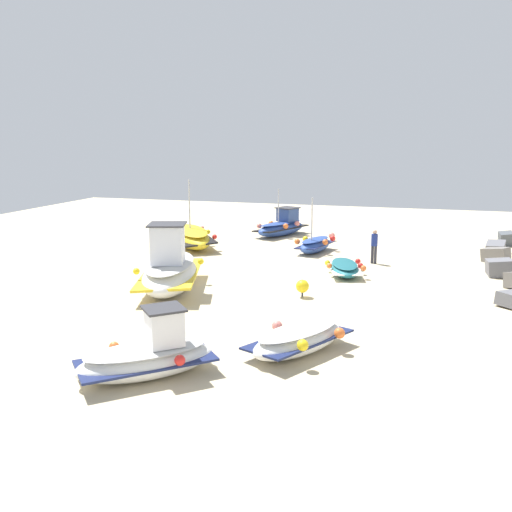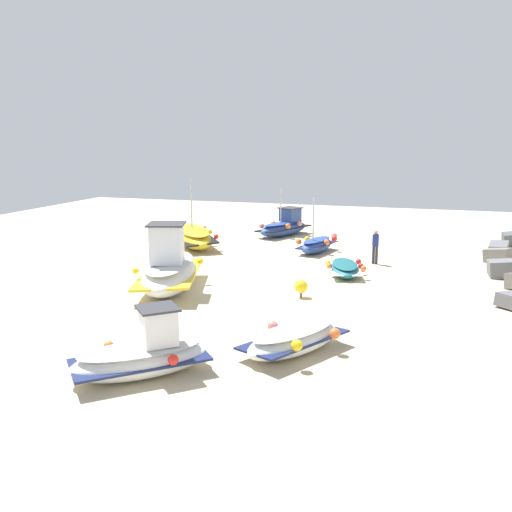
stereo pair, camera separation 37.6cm
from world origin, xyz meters
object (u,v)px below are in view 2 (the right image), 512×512
object	(u,v)px
fishing_boat_0	(169,270)
fishing_boat_5	(194,237)
fishing_boat_1	(317,245)
fishing_boat_2	(284,226)
fishing_boat_3	(294,339)
fishing_boat_6	(345,268)
person_walking	(375,244)
fishing_boat_4	(142,356)
mooring_buoy_0	(334,236)
mooring_buoy_1	(301,286)

from	to	relation	value
fishing_boat_0	fishing_boat_5	xyz separation A→B (m)	(-8.84, -2.80, -0.28)
fishing_boat_1	fishing_boat_2	world-z (taller)	fishing_boat_1
fishing_boat_2	fishing_boat_5	bearing A→B (deg)	166.07
fishing_boat_3	fishing_boat_2	bearing A→B (deg)	-135.55
fishing_boat_6	person_walking	distance (m)	2.97
fishing_boat_4	fishing_boat_6	xyz separation A→B (m)	(-12.62, 3.41, -0.25)
fishing_boat_3	fishing_boat_1	bearing A→B (deg)	-142.13
fishing_boat_5	person_walking	size ratio (longest dim) A/B	3.18
person_walking	mooring_buoy_0	bearing A→B (deg)	-139.16
fishing_boat_2	fishing_boat_0	bearing A→B (deg)	-160.31
mooring_buoy_0	mooring_buoy_1	world-z (taller)	mooring_buoy_1
fishing_boat_6	mooring_buoy_1	size ratio (longest dim) A/B	4.56
person_walking	fishing_boat_5	bearing A→B (deg)	-85.28
person_walking	mooring_buoy_1	bearing A→B (deg)	-4.65
fishing_boat_4	fishing_boat_6	distance (m)	13.08
person_walking	mooring_buoy_1	world-z (taller)	person_walking
person_walking	fishing_boat_6	bearing A→B (deg)	-9.31
fishing_boat_0	fishing_boat_4	distance (m)	8.52
fishing_boat_4	mooring_buoy_1	size ratio (longest dim) A/B	5.27
fishing_boat_1	fishing_boat_5	size ratio (longest dim) A/B	0.59
fishing_boat_6	fishing_boat_2	bearing A→B (deg)	-164.89
mooring_buoy_0	fishing_boat_6	bearing A→B (deg)	12.94
fishing_boat_1	fishing_boat_6	distance (m)	5.09
fishing_boat_1	mooring_buoy_1	bearing A→B (deg)	-159.49
fishing_boat_5	person_walking	bearing A→B (deg)	46.66
fishing_boat_2	fishing_boat_4	bearing A→B (deg)	-150.28
fishing_boat_0	fishing_boat_3	bearing A→B (deg)	34.12
fishing_boat_4	fishing_boat_5	size ratio (longest dim) A/B	0.69
fishing_boat_4	mooring_buoy_1	distance (m)	8.74
mooring_buoy_1	mooring_buoy_0	bearing A→B (deg)	-176.20
fishing_boat_1	fishing_boat_4	bearing A→B (deg)	-170.91
fishing_boat_2	fishing_boat_4	size ratio (longest dim) A/B	1.17
fishing_boat_2	person_walking	distance (m)	9.10
mooring_buoy_1	fishing_boat_0	bearing A→B (deg)	-84.88
fishing_boat_3	fishing_boat_5	world-z (taller)	fishing_boat_5
fishing_boat_3	fishing_boat_4	world-z (taller)	fishing_boat_4
fishing_boat_6	person_walking	bearing A→B (deg)	143.32
fishing_boat_5	fishing_boat_6	xyz separation A→B (m)	(4.15, 9.32, -0.26)
fishing_boat_2	person_walking	size ratio (longest dim) A/B	2.57
fishing_boat_1	mooring_buoy_1	xyz separation A→B (m)	(8.78, 1.16, 0.01)
fishing_boat_5	mooring_buoy_1	size ratio (longest dim) A/B	7.68
fishing_boat_1	fishing_boat_6	size ratio (longest dim) A/B	0.99
mooring_buoy_1	fishing_boat_1	bearing A→B (deg)	-172.50
fishing_boat_2	fishing_boat_5	distance (m)	6.49
fishing_boat_3	mooring_buoy_0	xyz separation A→B (m)	(-18.18, -1.92, -0.10)
fishing_boat_1	fishing_boat_2	bearing A→B (deg)	46.12
fishing_boat_0	person_walking	bearing A→B (deg)	116.77
fishing_boat_1	fishing_boat_4	distance (m)	17.24
mooring_buoy_0	person_walking	bearing A→B (deg)	28.07
fishing_boat_0	fishing_boat_6	bearing A→B (deg)	108.42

